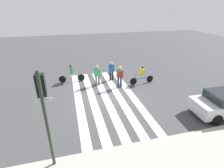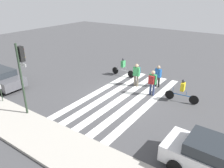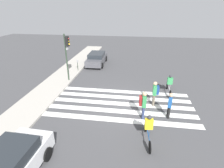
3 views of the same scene
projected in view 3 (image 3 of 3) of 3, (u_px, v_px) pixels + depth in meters
The scene contains 12 objects.
ground_plane at pixel (122, 104), 12.60m from camera, with size 60.00×60.00×0.00m, color #444447.
sidewalk_curb at pixel (41, 97), 13.38m from camera, with size 36.00×2.50×0.14m.
crosswalk_stripes at pixel (122, 104), 12.60m from camera, with size 4.44×10.00×0.01m.
traffic_light at pixel (67, 49), 15.09m from camera, with size 0.60×0.50×4.32m.
parking_meter at pixel (77, 63), 18.34m from camera, with size 0.15×0.15×1.32m.
pedestrian_adult_blue_shirt at pixel (155, 92), 12.05m from camera, with size 0.50×0.42×1.80m.
pedestrian_child_with_backpack at pixel (143, 103), 10.63m from camera, with size 0.52×0.44×1.83m.
pedestrian_adult_yellow_jacket at pixel (170, 104), 10.71m from camera, with size 0.51×0.30×1.71m.
cyclist_mid_street at pixel (149, 127), 8.83m from camera, with size 2.22×0.42×1.58m.
cyclist_near_curb at pixel (170, 83), 13.81m from camera, with size 2.22×0.40×1.58m.
car_parked_dark_suv at pixel (8, 167), 6.78m from camera, with size 4.07×2.05×1.49m.
car_parked_far_curb at pixel (97, 58), 20.78m from camera, with size 4.52×2.02×1.39m.
Camera 3 is at (-10.88, -0.82, 6.50)m, focal length 28.00 mm.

